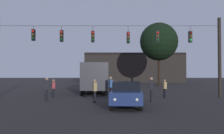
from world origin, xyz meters
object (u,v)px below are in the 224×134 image
object	(u,v)px
car_far_left	(96,81)
pedestrian_crossing_right	(110,86)
car_near_right	(125,94)
city_bus	(94,75)
pedestrian_crossing_center	(164,88)
pedestrian_trailing	(46,88)
pedestrian_crossing_left	(94,90)
pedestrian_near_bus	(150,88)
tree_left_silhouette	(158,42)
pedestrian_far_side	(52,87)

from	to	relation	value
car_far_left	pedestrian_crossing_right	size ratio (longest dim) A/B	2.47
car_near_right	pedestrian_crossing_right	size ratio (longest dim) A/B	2.52
city_bus	pedestrian_crossing_center	size ratio (longest dim) A/B	7.33
city_bus	pedestrian_trailing	bearing A→B (deg)	-107.85
car_far_left	pedestrian_crossing_left	size ratio (longest dim) A/B	2.70
car_near_right	pedestrian_crossing_left	size ratio (longest dim) A/B	2.75
car_near_right	pedestrian_crossing_right	distance (m)	5.62
pedestrian_near_bus	pedestrian_trailing	distance (m)	7.58
city_bus	tree_left_silhouette	xyz separation A→B (m)	(9.64, 14.23, 5.40)
pedestrian_crossing_left	pedestrian_far_side	xyz separation A→B (m)	(-3.70, 3.62, -0.05)
car_near_right	pedestrian_crossing_center	world-z (taller)	car_near_right
pedestrian_crossing_left	pedestrian_crossing_center	world-z (taller)	pedestrian_crossing_left
pedestrian_crossing_left	pedestrian_far_side	distance (m)	5.18
pedestrian_crossing_left	pedestrian_far_side	size ratio (longest dim) A/B	1.06
pedestrian_crossing_right	pedestrian_far_side	xyz separation A→B (m)	(-4.80, 0.30, -0.15)
pedestrian_crossing_left	pedestrian_crossing_right	bearing A→B (deg)	71.71
pedestrian_crossing_center	pedestrian_far_side	distance (m)	9.27
pedestrian_crossing_center	pedestrian_far_side	world-z (taller)	pedestrian_far_side
pedestrian_near_bus	tree_left_silhouette	world-z (taller)	tree_left_silhouette
pedestrian_trailing	tree_left_silhouette	size ratio (longest dim) A/B	0.17
pedestrian_crossing_left	tree_left_silhouette	xyz separation A→B (m)	(8.98, 24.18, 6.36)
pedestrian_trailing	pedestrian_far_side	size ratio (longest dim) A/B	1.13
city_bus	pedestrian_crossing_left	world-z (taller)	city_bus
pedestrian_crossing_center	pedestrian_crossing_right	bearing A→B (deg)	-179.79
car_near_right	pedestrian_near_bus	size ratio (longest dim) A/B	2.52
city_bus	pedestrian_crossing_center	world-z (taller)	city_bus
car_far_left	pedestrian_trailing	bearing A→B (deg)	-96.86
pedestrian_crossing_right	car_far_left	bearing A→B (deg)	96.66
car_far_left	pedestrian_far_side	xyz separation A→B (m)	(-2.64, -18.16, 0.06)
car_far_left	city_bus	bearing A→B (deg)	-88.07
pedestrian_near_bus	city_bus	bearing A→B (deg)	115.58
pedestrian_crossing_left	pedestrian_trailing	distance (m)	3.69
pedestrian_trailing	pedestrian_far_side	xyz separation A→B (m)	(-0.13, 2.69, -0.13)
pedestrian_crossing_center	pedestrian_far_side	bearing A→B (deg)	178.22
pedestrian_crossing_center	pedestrian_trailing	size ratio (longest dim) A/B	0.88
city_bus	pedestrian_trailing	xyz separation A→B (m)	(-2.91, -9.03, -0.88)
car_near_right	pedestrian_trailing	size ratio (longest dim) A/B	2.56
pedestrian_far_side	pedestrian_near_bus	bearing A→B (deg)	-23.64
city_bus	tree_left_silhouette	bearing A→B (deg)	55.88
city_bus	pedestrian_far_side	distance (m)	7.10
car_near_right	pedestrian_far_side	distance (m)	8.22
car_far_left	pedestrian_crossing_right	xyz separation A→B (m)	(2.15, -18.46, 0.21)
tree_left_silhouette	pedestrian_near_bus	bearing A→B (deg)	-101.80
pedestrian_crossing_right	pedestrian_trailing	size ratio (longest dim) A/B	1.02
pedestrian_crossing_left	pedestrian_near_bus	distance (m)	3.99
pedestrian_trailing	pedestrian_near_bus	bearing A→B (deg)	-5.10
tree_left_silhouette	pedestrian_crossing_right	bearing A→B (deg)	-110.70
pedestrian_crossing_left	pedestrian_crossing_center	distance (m)	6.48
pedestrian_crossing_left	pedestrian_far_side	world-z (taller)	pedestrian_crossing_left
pedestrian_crossing_right	pedestrian_far_side	distance (m)	4.81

